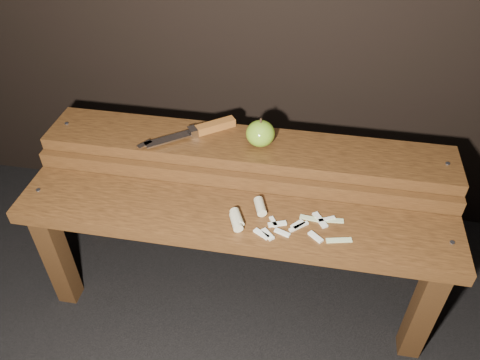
% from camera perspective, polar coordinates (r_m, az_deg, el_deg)
% --- Properties ---
extents(ground, '(60.00, 60.00, 0.00)m').
position_cam_1_polar(ground, '(1.60, -0.39, -13.72)').
color(ground, black).
extents(bench_front_tier, '(1.20, 0.20, 0.42)m').
position_cam_1_polar(bench_front_tier, '(1.29, -0.95, -6.72)').
color(bench_front_tier, '#38200E').
rests_on(bench_front_tier, ground).
extents(bench_rear_tier, '(1.20, 0.21, 0.50)m').
position_cam_1_polar(bench_rear_tier, '(1.41, 0.76, 1.64)').
color(bench_rear_tier, '#38200E').
rests_on(bench_rear_tier, ground).
extents(apple, '(0.08, 0.08, 0.09)m').
position_cam_1_polar(apple, '(1.34, 2.50, 5.69)').
color(apple, '#729E20').
rests_on(apple, bench_rear_tier).
extents(knife, '(0.26, 0.20, 0.03)m').
position_cam_1_polar(knife, '(1.40, -4.50, 6.19)').
color(knife, '#945320').
rests_on(knife, bench_rear_tier).
extents(apple_scraps, '(0.32, 0.14, 0.03)m').
position_cam_1_polar(apple_scraps, '(1.23, 2.60, -4.73)').
color(apple_scraps, beige).
rests_on(apple_scraps, bench_front_tier).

